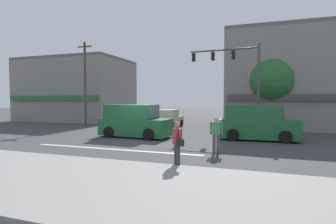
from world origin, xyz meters
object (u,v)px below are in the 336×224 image
Objects in this scene: street_tree at (271,81)px; traffic_light_mast at (239,73)px; pedestrian_foreground_with_bag at (177,142)px; utility_pole_near_left at (85,83)px; sedan_crossing_center at (168,120)px; van_approaching_near at (134,122)px; van_crossing_rightbound at (256,123)px; pedestrian_mid_crossing at (216,133)px.

traffic_light_mast is (-2.27, -3.59, 0.39)m from street_tree.
pedestrian_foreground_with_bag is (-3.69, -13.67, -2.96)m from street_tree.
utility_pole_near_left is 1.86× the size of sedan_crossing_center.
van_approaching_near is 1.01× the size of van_crossing_rightbound.
traffic_light_mast is 10.72m from pedestrian_foreground_with_bag.
van_crossing_rightbound is 1.13× the size of sedan_crossing_center.
van_approaching_near is 2.82× the size of pedestrian_foreground_with_bag.
pedestrian_mid_crossing is (-2.78, -10.56, -2.96)m from street_tree.
van_approaching_near is at bearing -170.32° from van_crossing_rightbound.
traffic_light_mast is 7.75m from pedestrian_mid_crossing.
utility_pole_near_left reaches higher than street_tree.
van_approaching_near reaches higher than sedan_crossing_center.
van_crossing_rightbound is 2.78× the size of pedestrian_foreground_with_bag.
pedestrian_foreground_with_bag is 3.24m from pedestrian_mid_crossing.
pedestrian_mid_crossing is at bearing -32.61° from utility_pole_near_left.
van_crossing_rightbound is 2.78× the size of pedestrian_mid_crossing.
sedan_crossing_center is (-7.24, 4.55, -0.29)m from van_crossing_rightbound.
street_tree is 3.44× the size of pedestrian_foreground_with_bag.
utility_pole_near_left is 4.57× the size of pedestrian_foreground_with_bag.
van_approaching_near is at bearing -151.58° from traffic_light_mast.
sedan_crossing_center is at bearing 147.85° from van_crossing_rightbound.
sedan_crossing_center is 10.88m from pedestrian_mid_crossing.
street_tree reaches higher than sedan_crossing_center.
pedestrian_foreground_with_bag is at bearing -98.05° from traffic_light_mast.
utility_pole_near_left is at bearing 147.39° from pedestrian_mid_crossing.
pedestrian_foreground_with_bag is 1.00× the size of pedestrian_mid_crossing.
street_tree is 1.24× the size of van_crossing_rightbound.
traffic_light_mast is at bearing 85.75° from pedestrian_mid_crossing.
utility_pole_near_left is 9.28m from van_approaching_near.
traffic_light_mast is 1.51× the size of sedan_crossing_center.
van_approaching_near is 1.15× the size of sedan_crossing_center.
van_crossing_rightbound is (-1.05, -5.74, -2.90)m from street_tree.
traffic_light_mast is at bearing -122.24° from street_tree.
utility_pole_near_left is 1.23× the size of traffic_light_mast.
pedestrian_foreground_with_bag is at bearing -105.11° from street_tree.
utility_pole_near_left is 17.08m from pedestrian_foreground_with_bag.
street_tree is 1.22× the size of van_approaching_near.
traffic_light_mast is 3.71× the size of pedestrian_mid_crossing.
street_tree is 4.27m from traffic_light_mast.
sedan_crossing_center is (-8.30, -1.19, -3.20)m from street_tree.
pedestrian_foreground_with_bag is (-1.43, -10.08, -3.35)m from traffic_light_mast.
utility_pole_near_left is (-15.94, -2.15, 0.06)m from street_tree.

